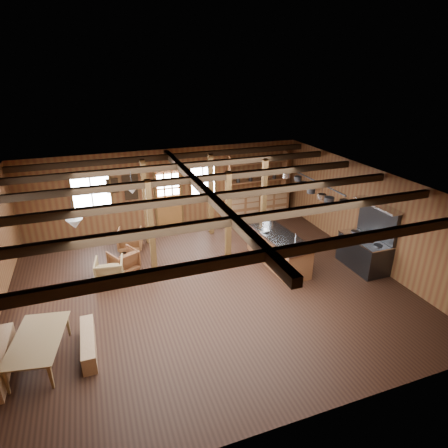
# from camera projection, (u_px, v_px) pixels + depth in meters

# --- Properties ---
(room) EXTENTS (10.04, 9.04, 2.84)m
(room) POSITION_uv_depth(u_px,v_px,m) (205.00, 238.00, 9.53)
(room) COLOR black
(room) RESTS_ON ground
(ceiling_joists) EXTENTS (9.80, 8.82, 0.18)m
(ceiling_joists) POSITION_uv_depth(u_px,v_px,m) (202.00, 189.00, 9.18)
(ceiling_joists) COLOR black
(ceiling_joists) RESTS_ON ceiling
(timber_posts) EXTENTS (3.95, 2.35, 2.80)m
(timber_posts) POSITION_uv_depth(u_px,v_px,m) (201.00, 209.00, 11.49)
(timber_posts) COLOR #442B13
(timber_posts) RESTS_ON floor
(back_door) EXTENTS (1.02, 0.08, 2.15)m
(back_door) POSITION_uv_depth(u_px,v_px,m) (169.00, 202.00, 13.58)
(back_door) COLOR brown
(back_door) RESTS_ON floor
(window_back_left) EXTENTS (1.32, 0.06, 1.32)m
(window_back_left) POSITION_uv_depth(u_px,v_px,m) (91.00, 191.00, 12.49)
(window_back_left) COLOR white
(window_back_left) RESTS_ON wall_back
(window_back_right) EXTENTS (1.02, 0.06, 1.32)m
(window_back_right) POSITION_uv_depth(u_px,v_px,m) (203.00, 179.00, 13.71)
(window_back_right) COLOR white
(window_back_right) RESTS_ON wall_back
(notice_boards) EXTENTS (1.08, 0.03, 0.90)m
(notice_boards) POSITION_uv_depth(u_px,v_px,m) (125.00, 186.00, 12.82)
(notice_boards) COLOR silver
(notice_boards) RESTS_ON wall_back
(back_counter) EXTENTS (2.55, 0.60, 2.45)m
(back_counter) POSITION_uv_depth(u_px,v_px,m) (257.00, 201.00, 14.55)
(back_counter) COLOR brown
(back_counter) RESTS_ON floor
(pendant_lamps) EXTENTS (1.86, 2.36, 0.66)m
(pendant_lamps) POSITION_uv_depth(u_px,v_px,m) (107.00, 205.00, 9.36)
(pendant_lamps) COLOR #2D2D2F
(pendant_lamps) RESTS_ON ceiling
(pot_rack) EXTENTS (0.37, 3.00, 0.45)m
(pot_rack) POSITION_uv_depth(u_px,v_px,m) (313.00, 189.00, 10.42)
(pot_rack) COLOR #2D2D2F
(pot_rack) RESTS_ON ceiling
(kitchen_island) EXTENTS (1.02, 2.55, 1.20)m
(kitchen_island) POSITION_uv_depth(u_px,v_px,m) (278.00, 249.00, 11.04)
(kitchen_island) COLOR brown
(kitchen_island) RESTS_ON floor
(step_stool) EXTENTS (0.61, 0.52, 0.46)m
(step_stool) POSITION_uv_depth(u_px,v_px,m) (296.00, 253.00, 11.30)
(step_stool) COLOR #8C5F40
(step_stool) RESTS_ON floor
(commercial_range) EXTENTS (0.81, 1.57, 1.94)m
(commercial_range) POSITION_uv_depth(u_px,v_px,m) (366.00, 247.00, 10.78)
(commercial_range) COLOR #2D2D2F
(commercial_range) RESTS_ON floor
(dining_table) EXTENTS (1.20, 1.79, 0.58)m
(dining_table) POSITION_uv_depth(u_px,v_px,m) (42.00, 350.00, 7.40)
(dining_table) COLOR brown
(dining_table) RESTS_ON floor
(bench_wall) EXTENTS (0.33, 1.75, 0.48)m
(bench_wall) POSITION_uv_depth(u_px,v_px,m) (0.00, 361.00, 7.18)
(bench_wall) COLOR #8C5F40
(bench_wall) RESTS_ON floor
(bench_aisle) EXTENTS (0.27, 1.44, 0.40)m
(bench_aisle) POSITION_uv_depth(u_px,v_px,m) (88.00, 343.00, 7.71)
(bench_aisle) COLOR #8C5F40
(bench_aisle) RESTS_ON floor
(armchair_a) EXTENTS (0.94, 0.95, 0.65)m
(armchair_a) POSITION_uv_depth(u_px,v_px,m) (124.00, 261.00, 10.68)
(armchair_a) COLOR brown
(armchair_a) RESTS_ON floor
(armchair_b) EXTENTS (0.87, 0.89, 0.68)m
(armchair_b) POSITION_uv_depth(u_px,v_px,m) (130.00, 239.00, 11.94)
(armchair_b) COLOR brown
(armchair_b) RESTS_ON floor
(armchair_c) EXTENTS (0.83, 0.85, 0.69)m
(armchair_c) POSITION_uv_depth(u_px,v_px,m) (110.00, 270.00, 10.14)
(armchair_c) COLOR olive
(armchair_c) RESTS_ON floor
(counter_pot) EXTENTS (0.33, 0.33, 0.20)m
(counter_pot) POSITION_uv_depth(u_px,v_px,m) (268.00, 220.00, 11.59)
(counter_pot) COLOR silver
(counter_pot) RESTS_ON kitchen_island
(bowl) EXTENTS (0.32, 0.32, 0.07)m
(bowl) POSITION_uv_depth(u_px,v_px,m) (265.00, 231.00, 10.99)
(bowl) COLOR silver
(bowl) RESTS_ON kitchen_island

